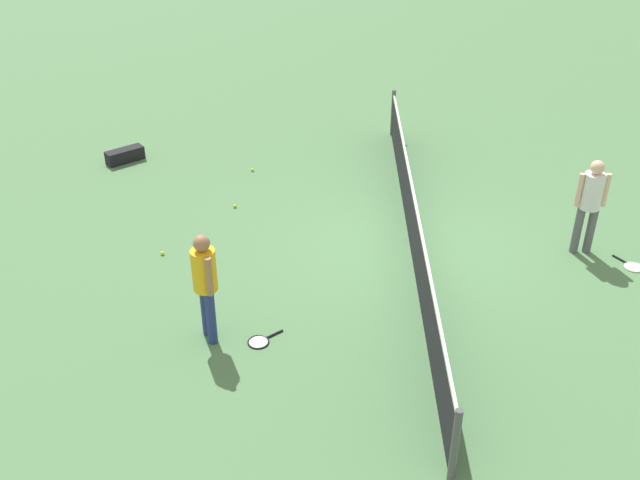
{
  "coord_description": "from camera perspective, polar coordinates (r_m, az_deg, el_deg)",
  "views": [
    {
      "loc": [
        10.69,
        -1.38,
        6.59
      ],
      "look_at": [
        1.25,
        -1.55,
        0.9
      ],
      "focal_mm": 40.83,
      "sensor_mm": 36.0,
      "label": 1
    }
  ],
  "objects": [
    {
      "name": "court_net",
      "position": [
        12.38,
        7.3,
        1.33
      ],
      "size": [
        10.09,
        0.09,
        1.07
      ],
      "color": "#4C4C51",
      "rests_on": "ground_plane"
    },
    {
      "name": "tennis_ball_midcourt",
      "position": [
        15.27,
        -5.32,
        5.5
      ],
      "size": [
        0.07,
        0.07,
        0.07
      ],
      "primitive_type": "sphere",
      "color": "#C6E033",
      "rests_on": "ground_plane"
    },
    {
      "name": "player_far_side",
      "position": [
        12.74,
        20.44,
        3.01
      ],
      "size": [
        0.34,
        0.52,
        1.7
      ],
      "color": "#595960",
      "rests_on": "ground_plane"
    },
    {
      "name": "tennis_racket_near_player",
      "position": [
        10.49,
        -4.72,
        -7.91
      ],
      "size": [
        0.5,
        0.56,
        0.03
      ],
      "color": "black",
      "rests_on": "ground_plane"
    },
    {
      "name": "tennis_ball_by_net",
      "position": [
        12.62,
        -12.25,
        -1.01
      ],
      "size": [
        0.07,
        0.07,
        0.07
      ],
      "primitive_type": "sphere",
      "color": "#C6E033",
      "rests_on": "ground_plane"
    },
    {
      "name": "ground_plane",
      "position": [
        12.63,
        7.15,
        -0.64
      ],
      "size": [
        40.0,
        40.0,
        0.0
      ],
      "primitive_type": "plane",
      "color": "#4C7A4C"
    },
    {
      "name": "tennis_racket_far_player",
      "position": [
        13.09,
        23.28,
        -1.91
      ],
      "size": [
        0.58,
        0.46,
        0.03
      ],
      "color": "white",
      "rests_on": "ground_plane"
    },
    {
      "name": "player_near_side",
      "position": [
        10.06,
        -9.0,
        -3.06
      ],
      "size": [
        0.5,
        0.46,
        1.7
      ],
      "color": "navy",
      "rests_on": "ground_plane"
    },
    {
      "name": "equipment_bag",
      "position": [
        16.16,
        -14.93,
        6.47
      ],
      "size": [
        0.72,
        0.8,
        0.28
      ],
      "color": "black",
      "rests_on": "ground_plane"
    },
    {
      "name": "tennis_ball_near_player",
      "position": [
        13.89,
        -6.69,
        2.67
      ],
      "size": [
        0.07,
        0.07,
        0.07
      ],
      "primitive_type": "sphere",
      "color": "#C6E033",
      "rests_on": "ground_plane"
    }
  ]
}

